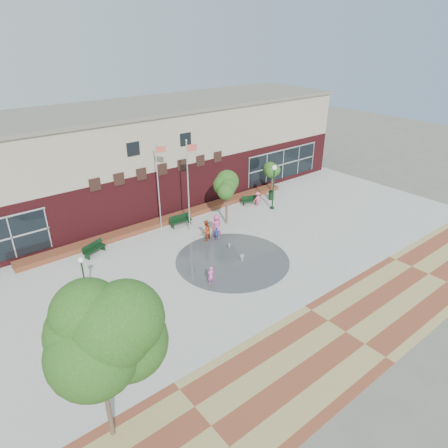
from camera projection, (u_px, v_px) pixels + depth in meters
ground at (260, 278)px, 27.38m from camera, size 120.00×120.00×0.00m
plaza_concrete at (224, 255)px, 30.19m from camera, size 46.00×18.00×0.01m
paver_band at (346, 332)px, 22.47m from camera, size 46.00×6.00×0.01m
splash_pad at (232, 260)px, 29.49m from camera, size 8.40×8.40×0.01m
library_building at (135, 156)px, 37.62m from camera, size 44.40×10.40×9.20m
flower_bed at (171, 221)px, 35.53m from camera, size 26.00×1.20×0.40m
flagpole_left at (158, 182)px, 32.48m from camera, size 0.82×0.40×7.52m
flagpole_right at (189, 182)px, 31.90m from camera, size 0.96×0.24×7.83m
lamp_left at (84, 275)px, 24.00m from camera, size 0.35×0.35×3.28m
lamp_right at (274, 182)px, 36.78m from camera, size 0.46×0.46×4.32m
bench_left at (95, 251)px, 30.09m from camera, size 1.97×1.20×0.96m
bench_mid at (181, 223)px, 34.51m from camera, size 2.02×0.72×1.00m
bench_right at (251, 202)px, 38.74m from camera, size 1.80×1.08×0.88m
trash_can at (271, 195)px, 39.84m from camera, size 0.55×0.55×0.90m
tree_big_left at (95, 336)px, 14.49m from camera, size 4.67×4.67×7.46m
tree_mid at (227, 188)px, 33.68m from camera, size 2.67×2.67×4.50m
tree_small_right at (273, 170)px, 40.43m from camera, size 2.02×2.02×3.45m
water_jet_a at (242, 263)px, 29.12m from camera, size 0.32×0.32×0.61m
water_jet_b at (229, 250)px, 30.92m from camera, size 0.20×0.20×0.44m
child_splash at (211, 275)px, 26.46m from camera, size 0.49×0.32×1.33m
adult_red at (206, 231)px, 31.85m from camera, size 1.02×0.89×1.78m
adult_pink at (217, 225)px, 32.83m from camera, size 0.90×0.62×1.78m
child_blue at (217, 234)px, 32.00m from camera, size 0.73×0.56×1.16m
person_bench at (257, 199)px, 38.27m from camera, size 1.00×0.65×1.46m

